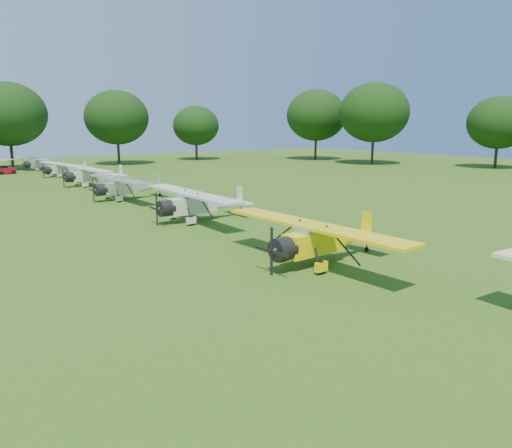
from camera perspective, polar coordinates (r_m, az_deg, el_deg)
The scene contains 9 objects.
ground at distance 31.73m, azimuth -2.55°, elevation -1.13°, with size 160.00×160.00×0.00m, color #295916.
tree_belt at distance 33.22m, azimuth 2.43°, elevation 13.38°, with size 137.36×130.27×14.52m.
aircraft_2 at distance 25.11m, azimuth 7.52°, elevation -1.51°, with size 7.24×11.52×2.27m.
aircraft_3 at distance 36.12m, azimuth -6.50°, elevation 2.51°, with size 7.27×11.55×2.28m.
aircraft_4 at distance 47.43m, azimuth -14.59°, elevation 4.26°, with size 6.83×10.87×2.14m.
aircraft_5 at distance 58.97m, azimuth -18.19°, elevation 5.45°, with size 7.07×11.26×2.22m.
aircraft_6 at distance 70.37m, azimuth -21.08°, elevation 6.00°, with size 6.10×9.68×1.90m.
aircraft_7 at distance 80.91m, azimuth -23.16°, elevation 6.47°, with size 6.04×9.59×1.90m.
golf_cart at distance 76.96m, azimuth -26.78°, elevation 5.62°, with size 2.59×1.91×1.99m.
Camera 1 is at (-17.16, -25.76, 6.94)m, focal length 35.00 mm.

